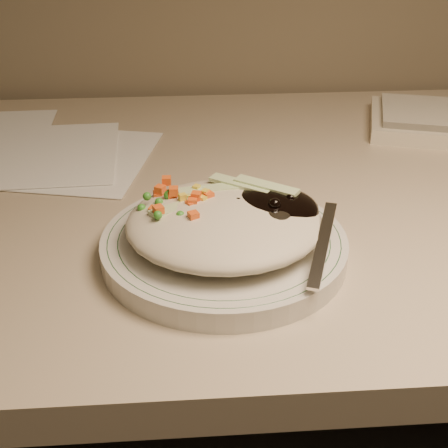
{
  "coord_description": "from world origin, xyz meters",
  "views": [
    {
      "loc": [
        -0.14,
        0.7,
        1.08
      ],
      "look_at": [
        -0.1,
        1.22,
        0.78
      ],
      "focal_mm": 50.0,
      "sensor_mm": 36.0,
      "label": 1
    }
  ],
  "objects": [
    {
      "name": "desk",
      "position": [
        0.0,
        1.38,
        0.54
      ],
      "size": [
        1.4,
        0.7,
        0.74
      ],
      "color": "tan",
      "rests_on": "ground"
    },
    {
      "name": "plate",
      "position": [
        -0.1,
        1.22,
        0.75
      ],
      "size": [
        0.24,
        0.24,
        0.02
      ],
      "primitive_type": "cylinder",
      "color": "beige",
      "rests_on": "desk"
    },
    {
      "name": "plate_rim",
      "position": [
        -0.1,
        1.22,
        0.76
      ],
      "size": [
        0.23,
        0.23,
        0.0
      ],
      "color": "#144723",
      "rests_on": "plate"
    },
    {
      "name": "meal",
      "position": [
        -0.1,
        1.22,
        0.78
      ],
      "size": [
        0.21,
        0.19,
        0.05
      ],
      "color": "#BFB59B",
      "rests_on": "plate"
    }
  ]
}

